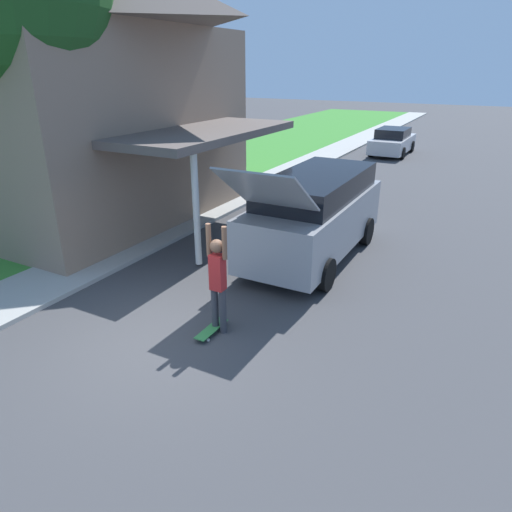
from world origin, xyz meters
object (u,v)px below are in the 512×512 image
Objects in this scene: skateboard at (212,329)px; suv_parked at (315,213)px; skateboarder at (218,278)px; car_down_street at (392,142)px.

suv_parked is at bearing 86.06° from skateboard.
skateboarder is at bearing -92.85° from suv_parked.
skateboarder is (1.45, -20.01, 0.39)m from car_down_street.
suv_parked is at bearing 87.15° from skateboarder.
suv_parked reaches higher than skateboard.
suv_parked is at bearing -84.06° from car_down_street.
skateboarder is 2.48× the size of skateboard.
suv_parked is 1.41× the size of car_down_street.
skateboard is at bearing -93.94° from suv_parked.
skateboarder reaches higher than car_down_street.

